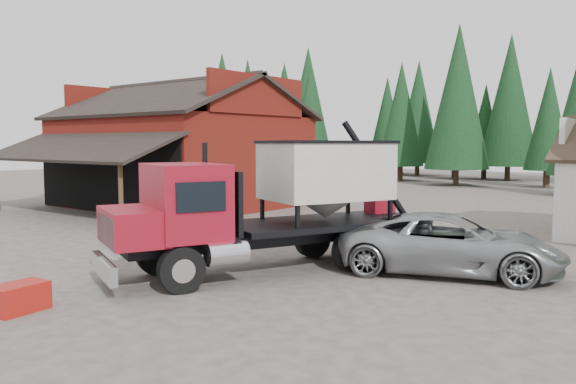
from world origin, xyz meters
The scene contains 8 objects.
ground centered at (0.00, 0.00, 0.00)m, with size 120.00×120.00×0.00m, color #4A403A.
red_barn centered at (-11.00, 9.90, 2.69)m, with size 12.80×13.63×7.18m.
conifer_backdrop centered at (0.00, 42.00, 0.00)m, with size 76.00×16.00×16.00m, color black, non-canonical shape.
near_pine_a centered at (-22.00, 28.00, 6.39)m, with size 4.40×4.40×11.40m.
near_pine_d centered at (-4.00, 34.00, 7.39)m, with size 5.28×5.28×13.40m.
feed_truck centered at (4.02, 0.38, 1.97)m, with size 6.02×9.54×4.21m.
silver_car centered at (8.00, 3.00, 0.82)m, with size 2.73×5.91×1.64m, color #96999D.
equip_box centered at (2.18, -6.00, 0.30)m, with size 0.70×1.10×0.60m, color maroon.
Camera 1 is at (13.83, -11.64, 3.57)m, focal length 35.00 mm.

